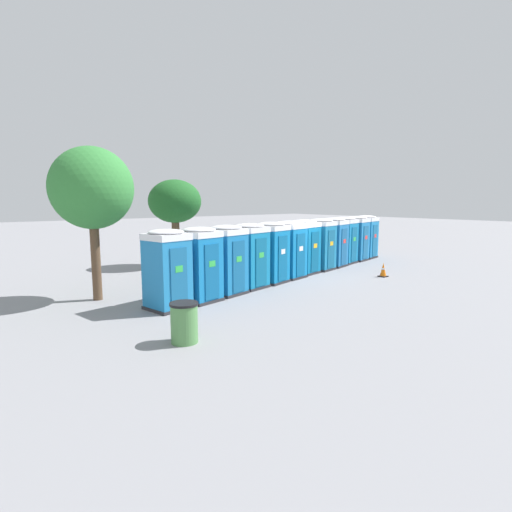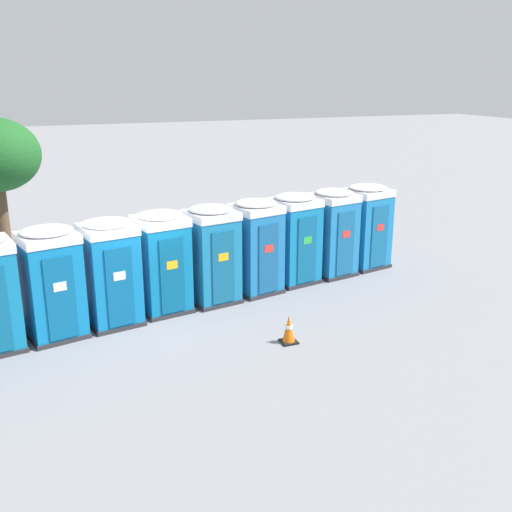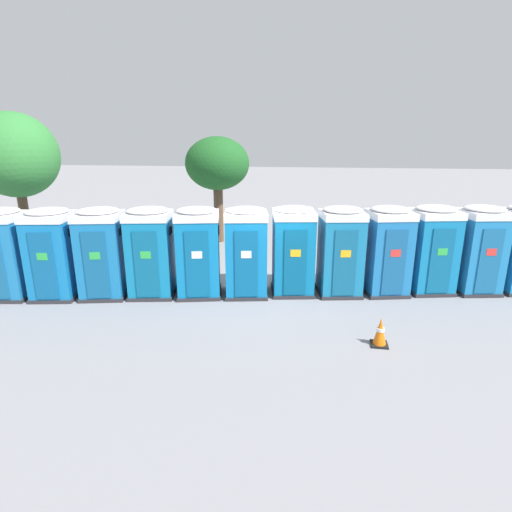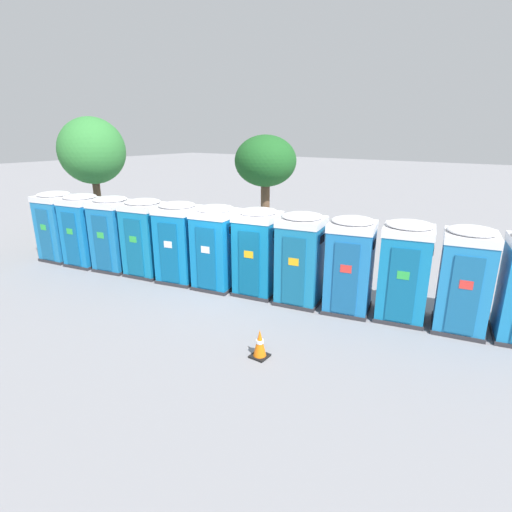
{
  "view_description": "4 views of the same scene",
  "coord_description": "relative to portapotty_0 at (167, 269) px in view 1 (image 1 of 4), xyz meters",
  "views": [
    {
      "loc": [
        -12.94,
        -12.83,
        3.43
      ],
      "look_at": [
        -2.9,
        -0.72,
        1.22
      ],
      "focal_mm": 28.0,
      "sensor_mm": 36.0,
      "label": 1
    },
    {
      "loc": [
        -2.42,
        -13.8,
        5.68
      ],
      "look_at": [
        3.36,
        0.51,
        0.98
      ],
      "focal_mm": 42.0,
      "sensor_mm": 36.0,
      "label": 2
    },
    {
      "loc": [
        1.35,
        -10.98,
        4.25
      ],
      "look_at": [
        -0.35,
        -0.22,
        1.13
      ],
      "focal_mm": 28.0,
      "sensor_mm": 36.0,
      "label": 3
    },
    {
      "loc": [
        7.04,
        -9.0,
        4.59
      ],
      "look_at": [
        0.66,
        -0.02,
        1.15
      ],
      "focal_mm": 28.0,
      "sensor_mm": 36.0,
      "label": 4
    }
  ],
  "objects": [
    {
      "name": "portapotty_2",
      "position": [
        2.64,
        0.48,
        -0.0
      ],
      "size": [
        1.43,
        1.42,
        2.54
      ],
      "color": "#2D2D33",
      "rests_on": "ground"
    },
    {
      "name": "portapotty_9",
      "position": [
        11.84,
        2.34,
        -0.0
      ],
      "size": [
        1.43,
        1.43,
        2.54
      ],
      "color": "#2D2D33",
      "rests_on": "ground"
    },
    {
      "name": "trash_can",
      "position": [
        -1.12,
        -3.01,
        -0.78
      ],
      "size": [
        0.69,
        0.69,
        0.99
      ],
      "color": "#518C4C",
      "rests_on": "ground"
    },
    {
      "name": "traffic_cone",
      "position": [
        9.99,
        -1.32,
        -0.97
      ],
      "size": [
        0.36,
        0.36,
        0.64
      ],
      "color": "black",
      "rests_on": "ground"
    },
    {
      "name": "portapotty_7",
      "position": [
        9.22,
        1.73,
        0.0
      ],
      "size": [
        1.38,
        1.4,
        2.54
      ],
      "color": "#2D2D33",
      "rests_on": "ground"
    },
    {
      "name": "portapotty_1",
      "position": [
        1.33,
        0.2,
        0.0
      ],
      "size": [
        1.38,
        1.39,
        2.54
      ],
      "color": "#2D2D33",
      "rests_on": "ground"
    },
    {
      "name": "portapotty_6",
      "position": [
        7.89,
        1.58,
        0.0
      ],
      "size": [
        1.37,
        1.39,
        2.54
      ],
      "color": "#2D2D33",
      "rests_on": "ground"
    },
    {
      "name": "portapotty_3",
      "position": [
        3.95,
        0.77,
        -0.0
      ],
      "size": [
        1.42,
        1.4,
        2.54
      ],
      "color": "#2D2D33",
      "rests_on": "ground"
    },
    {
      "name": "portapotty_4",
      "position": [
        5.27,
        0.99,
        -0.0
      ],
      "size": [
        1.45,
        1.44,
        2.54
      ],
      "color": "#2D2D33",
      "rests_on": "ground"
    },
    {
      "name": "portapotty_0",
      "position": [
        0.0,
        0.0,
        0.0
      ],
      "size": [
        1.37,
        1.38,
        2.54
      ],
      "color": "#2D2D33",
      "rests_on": "ground"
    },
    {
      "name": "street_tree_1",
      "position": [
        4.26,
        7.32,
        2.04
      ],
      "size": [
        2.7,
        2.7,
        4.48
      ],
      "color": "brown",
      "rests_on": "ground"
    },
    {
      "name": "portapotty_11",
      "position": [
        14.48,
        2.82,
        -0.0
      ],
      "size": [
        1.45,
        1.43,
        2.54
      ],
      "color": "#2D2D33",
      "rests_on": "ground"
    },
    {
      "name": "portapotty_8",
      "position": [
        10.54,
        1.99,
        0.0
      ],
      "size": [
        1.41,
        1.43,
        2.54
      ],
      "color": "#2D2D33",
      "rests_on": "ground"
    },
    {
      "name": "ground_plane",
      "position": [
        7.21,
        1.55,
        -1.28
      ],
      "size": [
        120.0,
        120.0,
        0.0
      ],
      "primitive_type": "plane",
      "color": "gray"
    },
    {
      "name": "portapotty_5",
      "position": [
        6.59,
        1.23,
        0.0
      ],
      "size": [
        1.39,
        1.4,
        2.54
      ],
      "color": "#2D2D33",
      "rests_on": "ground"
    },
    {
      "name": "portapotty_10",
      "position": [
        13.17,
        2.53,
        0.0
      ],
      "size": [
        1.36,
        1.4,
        2.54
      ],
      "color": "#2D2D33",
      "rests_on": "ground"
    },
    {
      "name": "street_tree_0",
      "position": [
        -1.34,
        2.62,
        2.51
      ],
      "size": [
        2.72,
        2.72,
        5.2
      ],
      "color": "brown",
      "rests_on": "ground"
    }
  ]
}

